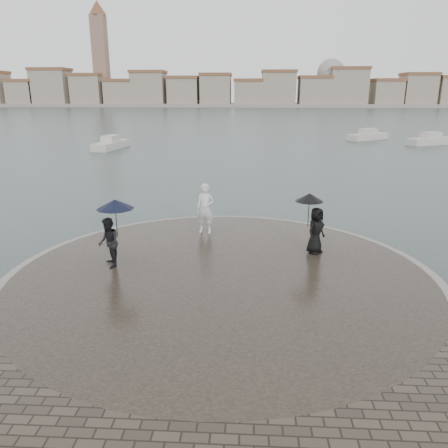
{
  "coord_description": "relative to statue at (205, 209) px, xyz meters",
  "views": [
    {
      "loc": [
        0.75,
        -8.12,
        5.37
      ],
      "look_at": [
        0.0,
        4.8,
        1.45
      ],
      "focal_mm": 35.0,
      "sensor_mm": 36.0,
      "label": 1
    }
  ],
  "objects": [
    {
      "name": "quay_tip",
      "position": [
        0.83,
        -3.75,
        -1.1
      ],
      "size": [
        11.9,
        11.9,
        0.36
      ],
      "primitive_type": "cylinder",
      "color": "#2D261E",
      "rests_on": "ground"
    },
    {
      "name": "ground",
      "position": [
        0.83,
        -7.25,
        -1.28
      ],
      "size": [
        400.0,
        400.0,
        0.0
      ],
      "primitive_type": "plane",
      "color": "#2B3835",
      "rests_on": "ground"
    },
    {
      "name": "visitor_left",
      "position": [
        -2.45,
        -3.38,
        0.24
      ],
      "size": [
        1.21,
        1.1,
        2.04
      ],
      "color": "black",
      "rests_on": "quay_tip"
    },
    {
      "name": "boats",
      "position": [
        8.05,
        32.5,
        -0.9
      ],
      "size": [
        36.86,
        15.16,
        1.5
      ],
      "color": "beige",
      "rests_on": "ground"
    },
    {
      "name": "statue",
      "position": [
        0.0,
        0.0,
        0.0
      ],
      "size": [
        0.73,
        0.54,
        1.84
      ],
      "primitive_type": "imported",
      "rotation": [
        0.0,
        0.0,
        -0.16
      ],
      "color": "silver",
      "rests_on": "quay_tip"
    },
    {
      "name": "visitor_right",
      "position": [
        3.68,
        -1.86,
        0.14
      ],
      "size": [
        1.13,
        1.0,
        1.95
      ],
      "color": "black",
      "rests_on": "quay_tip"
    },
    {
      "name": "kerb_ring",
      "position": [
        0.83,
        -3.75,
        -1.12
      ],
      "size": [
        12.5,
        12.5,
        0.32
      ],
      "primitive_type": "cylinder",
      "color": "gray",
      "rests_on": "ground"
    },
    {
      "name": "far_skyline",
      "position": [
        -5.47,
        153.46,
        4.33
      ],
      "size": [
        260.0,
        20.0,
        37.0
      ],
      "color": "gray",
      "rests_on": "ground"
    }
  ]
}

